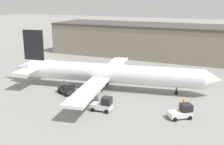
# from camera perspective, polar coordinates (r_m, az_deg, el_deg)

# --- Properties ---
(ground_plane) EXTENTS (400.00, 400.00, 0.00)m
(ground_plane) POSITION_cam_1_polar(r_m,az_deg,el_deg) (56.68, 0.00, -3.44)
(ground_plane) COLOR gray
(terminal_building) EXTENTS (76.63, 17.06, 9.93)m
(terminal_building) POSITION_cam_1_polar(r_m,az_deg,el_deg) (87.16, 12.57, 6.12)
(terminal_building) COLOR gray
(terminal_building) RESTS_ON ground_plane
(airplane) EXTENTS (42.36, 34.56, 11.49)m
(airplane) POSITION_cam_1_polar(r_m,az_deg,el_deg) (55.96, -0.99, -0.17)
(airplane) COLOR white
(airplane) RESTS_ON ground_plane
(ground_crew_worker) EXTENTS (0.35, 0.35, 1.61)m
(ground_crew_worker) POSITION_cam_1_polar(r_m,az_deg,el_deg) (48.91, 14.33, -5.95)
(ground_crew_worker) COLOR #1E2338
(ground_crew_worker) RESTS_ON ground_plane
(baggage_tug) EXTENTS (3.95, 3.64, 2.23)m
(baggage_tug) POSITION_cam_1_polar(r_m,az_deg,el_deg) (44.68, 14.03, -7.75)
(baggage_tug) COLOR silver
(baggage_tug) RESTS_ON ground_plane
(belt_loader_truck) EXTENTS (3.92, 3.32, 2.26)m
(belt_loader_truck) POSITION_cam_1_polar(r_m,az_deg,el_deg) (54.21, -9.06, -3.30)
(belt_loader_truck) COLOR #2D2D33
(belt_loader_truck) RESTS_ON ground_plane
(pushback_tug) EXTENTS (3.49, 2.18, 2.45)m
(pushback_tug) POSITION_cam_1_polar(r_m,az_deg,el_deg) (45.86, -1.80, -6.56)
(pushback_tug) COLOR silver
(pushback_tug) RESTS_ON ground_plane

